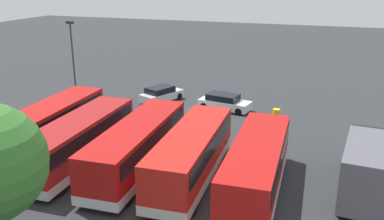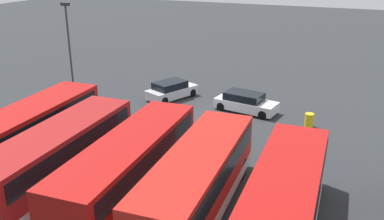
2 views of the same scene
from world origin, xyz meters
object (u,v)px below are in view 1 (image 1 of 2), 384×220
Objects in this scene: bus_single_deck_second at (192,154)px; bus_single_deck_third at (137,145)px; bus_single_deck_near_end at (257,166)px; box_truck_blue at (369,166)px; bus_single_deck_fifth at (45,127)px; car_small_green at (224,102)px; car_hatchback_silver at (161,94)px; lamp_post_tall at (73,54)px; bus_single_deck_fourth at (79,140)px; waste_bin_yellow at (276,115)px.

bus_single_deck_second is 3.49m from bus_single_deck_third.
bus_single_deck_near_end is 1.33× the size of box_truck_blue.
box_truck_blue reaches higher than bus_single_deck_fifth.
bus_single_deck_third is 13.45m from car_small_green.
car_small_green is (11.25, -11.81, -1.01)m from box_truck_blue.
car_hatchback_silver is 9.17m from lamp_post_tall.
bus_single_deck_second is 16.03m from car_hatchback_silver.
car_hatchback_silver is at bearing -5.06° from car_small_green.
bus_single_deck_fourth reaches higher than car_hatchback_silver.
car_hatchback_silver is (0.67, -14.26, -0.92)m from bus_single_deck_fourth.
box_truck_blue is at bearing 157.68° from lamp_post_tall.
bus_single_deck_near_end is 5.99m from box_truck_blue.
bus_single_deck_near_end is at bearing 148.27° from lamp_post_tall.
waste_bin_yellow is at bearing 170.94° from car_hatchback_silver.
bus_single_deck_near_end reaches higher than car_small_green.
box_truck_blue reaches higher than car_small_green.
car_hatchback_silver is at bearing -87.32° from bus_single_deck_fourth.
car_small_green is (5.54, -13.63, -0.92)m from bus_single_deck_near_end.
car_hatchback_silver is at bearing -60.04° from bus_single_deck_second.
bus_single_deck_second is at bearing 176.07° from bus_single_deck_fifth.
waste_bin_yellow is at bearing 165.79° from car_small_green.
box_truck_blue is at bearing 144.84° from car_hatchback_silver.
bus_single_deck_near_end is 11.18m from bus_single_deck_fourth.
bus_single_deck_fifth is 2.51× the size of car_small_green.
bus_single_deck_near_end is 23.75m from lamp_post_tall.
bus_single_deck_third is 0.91× the size of bus_single_deck_fifth.
car_hatchback_silver is 6.33m from car_small_green.
bus_single_deck_near_end is at bearing 112.13° from car_small_green.
bus_single_deck_fourth is 1.36× the size of box_truck_blue.
bus_single_deck_fourth is (7.33, 0.39, 0.00)m from bus_single_deck_second.
car_hatchback_silver is at bearing -71.98° from bus_single_deck_third.
lamp_post_tall reaches higher than waste_bin_yellow.
car_small_green is at bearing -82.75° from bus_single_deck_second.
car_small_green is (-1.79, -13.30, -0.92)m from bus_single_deck_third.
bus_single_deck_third is 11.39× the size of waste_bin_yellow.
bus_single_deck_fifth is 1.61× the size of lamp_post_tall.
bus_single_deck_second is 1.40× the size of lamp_post_tall.
car_small_green is 4.92m from waste_bin_yellow.
car_hatchback_silver is at bearing -50.15° from bus_single_deck_near_end.
bus_single_deck_third and bus_single_deck_fourth have the same top height.
bus_single_deck_fifth is at bearing 115.57° from lamp_post_tall.
bus_single_deck_second is 0.99× the size of bus_single_deck_fourth.
waste_bin_yellow is at bearing -86.42° from bus_single_deck_near_end.
car_hatchback_silver reaches higher than waste_bin_yellow.
bus_single_deck_near_end is 7.35m from bus_single_deck_third.
bus_single_deck_near_end is 0.98× the size of bus_single_deck_fourth.
bus_single_deck_near_end is 0.86× the size of bus_single_deck_fifth.
bus_single_deck_near_end is 14.75m from car_small_green.
bus_single_deck_fifth is 12.48× the size of waste_bin_yellow.
bus_single_deck_fifth is (14.64, -1.06, 0.00)m from bus_single_deck_near_end.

